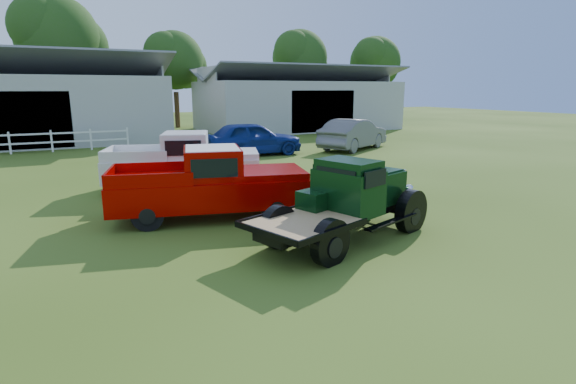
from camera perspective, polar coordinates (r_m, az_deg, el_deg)
name	(u,v)px	position (r m, az deg, el deg)	size (l,w,h in m)	color
ground	(305,251)	(9.79, 2.12, -7.54)	(120.00, 120.00, 0.00)	#2E460D
shed_left	(13,99)	(34.13, -31.50, 10.06)	(18.80, 10.20, 5.60)	#A1A29D
shed_right	(297,99)	(39.59, 1.13, 11.78)	(16.80, 9.20, 5.20)	#A1A29D
tree_b	(60,59)	(42.09, -26.98, 14.79)	(6.90, 6.90, 11.50)	#204E0F
tree_c	(175,76)	(42.11, -14.13, 14.07)	(5.40, 5.40, 9.00)	#204E0F
tree_d	(300,73)	(47.66, 1.49, 14.87)	(6.00, 6.00, 10.00)	#204E0F
tree_e	(375,76)	(50.30, 10.94, 14.26)	(5.70, 5.70, 9.50)	#204E0F
vintage_flatbed	(345,201)	(10.34, 7.28, -1.09)	(4.72, 1.87, 1.87)	black
red_pickup	(209,183)	(12.23, -9.96, 1.18)	(5.32, 2.04, 1.94)	#990100
white_pickup	(183,162)	(15.86, -13.14, 3.73)	(5.30, 2.05, 1.95)	silver
misc_car_blue	(252,138)	(23.79, -4.58, 6.80)	(2.09, 5.19, 1.77)	navy
misc_car_grey	(353,134)	(26.35, 8.31, 7.28)	(1.84, 5.29, 1.74)	#616161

